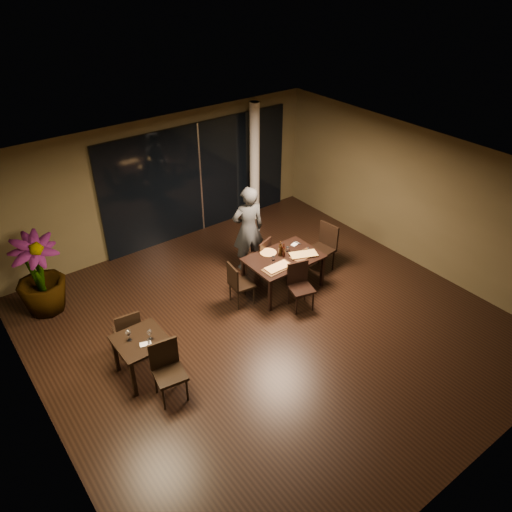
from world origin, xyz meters
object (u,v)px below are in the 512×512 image
Objects in this scene: main_table at (284,260)px; bottle_b at (284,250)px; chair_main_far at (261,256)px; chair_main_left at (238,282)px; chair_main_right at (324,245)px; side_table at (142,346)px; bottle_c at (280,248)px; bottle_a at (280,250)px; chair_main_near at (299,283)px; chair_side_far at (128,330)px; potted_plant at (39,275)px; diner at (248,229)px; chair_side_near at (167,367)px.

bottle_b is (0.01, 0.02, 0.23)m from main_table.
chair_main_left is at bearing 8.70° from chair_main_far.
side_table is at bearing -90.15° from chair_main_right.
chair_main_right is 3.15× the size of bottle_c.
bottle_a is (1.04, -0.03, 0.37)m from chair_main_left.
chair_main_right is (1.29, -0.58, 0.08)m from chair_main_far.
bottle_a is at bearing 97.07° from chair_main_near.
chair_main_near is at bearing -121.79° from chair_main_left.
bottle_b is 0.08m from bottle_c.
bottle_b is (3.39, -0.08, 0.38)m from chair_side_far.
potted_plant is 4.89× the size of bottle_c.
bottle_c reaches higher than side_table.
chair_main_near is at bearing -100.89° from main_table.
bottle_b is at bearing 111.81° from diner.
main_table is 0.67m from chair_main_near.
chair_main_left is at bearing -98.84° from chair_main_right.
side_table is 2.66× the size of bottle_b.
bottle_c is (0.10, -0.52, 0.40)m from chair_main_far.
main_table is at bearing -88.87° from chair_main_left.
chair_main_near is 0.49× the size of diner.
chair_main_right is at bearing -2.39° from bottle_a.
bottle_b is at bearing 8.73° from side_table.
chair_main_right reaches higher than chair_main_far.
potted_plant is (-3.11, 2.10, 0.30)m from chair_main_left.
chair_main_far is 0.87× the size of chair_main_right.
diner reaches higher than bottle_b.
bottle_b is (0.13, -0.59, 0.39)m from chair_main_far.
chair_main_near is at bearing -98.42° from bottle_c.
chair_main_far is 0.91× the size of chair_side_near.
chair_main_right is (4.58, 0.54, -0.03)m from side_table.
bottle_a reaches higher than main_table.
chair_main_near is 0.77m from bottle_b.
chair_side_far is at bearing -10.44° from chair_main_far.
chair_main_near reaches higher than chair_side_far.
chair_side_near is 3.65× the size of bottle_a.
chair_side_near is (-3.27, -1.12, -0.11)m from main_table.
bottle_c reaches higher than bottle_b.
side_table is 3.47m from bottle_b.
diner is (-0.13, 1.04, 0.30)m from main_table.
chair_side_far is (-4.56, 0.07, -0.07)m from chair_main_right.
bottle_a reaches higher than chair_main_near.
bottle_a is at bearing 29.17° from chair_side_near.
chair_side_far is 0.57× the size of potted_plant.
diner reaches higher than chair_main_left.
bottle_b reaches higher than chair_side_far.
side_table is 2.43m from chair_main_left.
chair_main_near is at bearing 17.45° from chair_side_near.
chair_main_left is 0.92× the size of chair_side_near.
side_table is 3.28m from chair_main_near.
chair_side_near reaches higher than chair_side_far.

